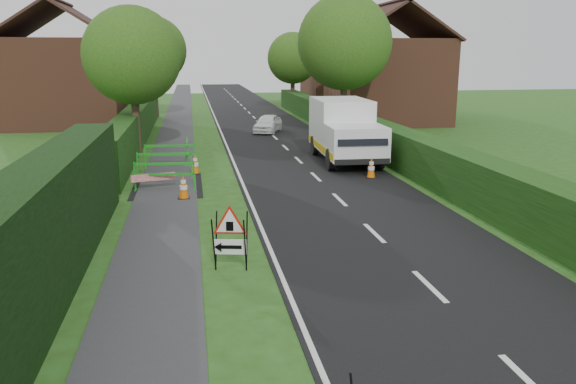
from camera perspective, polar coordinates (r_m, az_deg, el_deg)
ground at (r=10.17m, az=3.20°, el=-12.78°), size 120.00×120.00×0.00m
road_surface at (r=44.32m, az=-3.84°, el=7.91°), size 6.00×90.00×0.02m
footpath at (r=44.09m, az=-11.03°, el=7.66°), size 2.00×90.00×0.02m
hedge_west_near at (r=10.37m, az=-25.73°, el=-13.69°), size 1.10×18.00×2.50m
hedge_west_far at (r=31.32m, az=-15.09°, el=5.00°), size 1.00×24.00×1.80m
hedge_east at (r=26.68m, az=9.15°, el=3.83°), size 1.20×50.00×1.50m
house_west at (r=39.68m, az=-21.67°, el=10.49°), size 7.50×7.40×7.88m
house_east_a at (r=39.14m, az=9.94°, el=11.21°), size 7.50×7.40×7.88m
house_east_b at (r=52.79m, az=5.81°, el=11.96°), size 7.50×7.40×7.88m
tree_nw at (r=26.97m, az=-15.56°, el=13.19°), size 4.40×4.40×6.70m
tree_ne at (r=32.00m, az=5.78°, el=14.88°), size 5.20×5.20×7.79m
tree_fw at (r=42.92m, az=-13.56°, el=13.83°), size 4.80×4.80×7.24m
tree_fe at (r=47.61m, az=0.48°, el=13.43°), size 4.20×4.20×6.33m
triangle_sign at (r=11.99m, az=-6.10°, el=-4.18°), size 1.00×1.00×1.23m
works_van at (r=24.55m, az=5.76°, el=6.37°), size 2.50×5.86×2.63m
traffic_cone_0 at (r=21.35m, az=8.46°, el=2.45°), size 0.38×0.38×0.79m
traffic_cone_1 at (r=23.96m, az=8.94°, el=3.66°), size 0.38×0.38×0.79m
traffic_cone_2 at (r=26.55m, az=5.12°, el=4.76°), size 0.38×0.38×0.79m
traffic_cone_3 at (r=18.38m, az=-10.57°, el=0.52°), size 0.38×0.38×0.79m
traffic_cone_4 at (r=22.17m, az=-9.41°, el=2.83°), size 0.38×0.38×0.79m
ped_barrier_0 at (r=19.64m, az=-12.45°, el=1.98°), size 2.08×0.54×1.00m
ped_barrier_1 at (r=21.59m, az=-12.43°, el=3.04°), size 2.08×0.51×1.00m
ped_barrier_2 at (r=23.51m, az=-11.89°, el=3.93°), size 2.07×0.42×1.00m
ped_barrier_3 at (r=24.65m, az=-10.20°, el=4.46°), size 0.36×2.06×1.00m
redwhite_plank at (r=19.87m, az=-13.46°, el=0.20°), size 1.47×0.37×0.25m
hatchback_car at (r=33.67m, az=-2.07°, el=6.98°), size 2.32×3.41×1.08m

